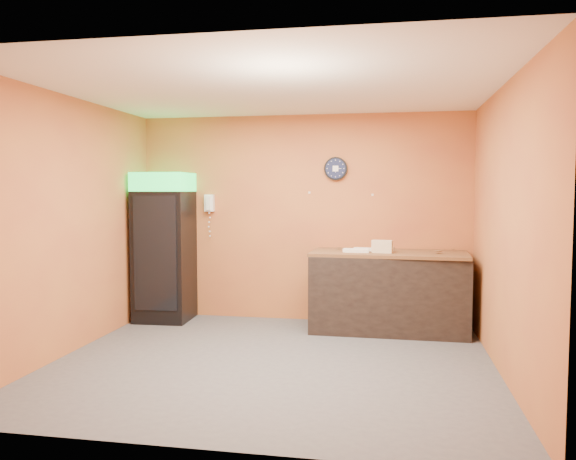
# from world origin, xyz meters

# --- Properties ---
(floor) EXTENTS (4.50, 4.50, 0.00)m
(floor) POSITION_xyz_m (0.00, 0.00, 0.00)
(floor) COLOR #47474C
(floor) RESTS_ON ground
(back_wall) EXTENTS (4.50, 0.02, 2.80)m
(back_wall) POSITION_xyz_m (0.00, 2.00, 1.40)
(back_wall) COLOR #C07236
(back_wall) RESTS_ON floor
(left_wall) EXTENTS (0.02, 4.00, 2.80)m
(left_wall) POSITION_xyz_m (-2.25, 0.00, 1.40)
(left_wall) COLOR #C07236
(left_wall) RESTS_ON floor
(right_wall) EXTENTS (0.02, 4.00, 2.80)m
(right_wall) POSITION_xyz_m (2.25, 0.00, 1.40)
(right_wall) COLOR #C07236
(right_wall) RESTS_ON floor
(ceiling) EXTENTS (4.50, 4.00, 0.02)m
(ceiling) POSITION_xyz_m (0.00, 0.00, 2.80)
(ceiling) COLOR white
(ceiling) RESTS_ON back_wall
(beverage_cooler) EXTENTS (0.73, 0.75, 2.02)m
(beverage_cooler) POSITION_xyz_m (-1.85, 1.60, 0.99)
(beverage_cooler) COLOR black
(beverage_cooler) RESTS_ON floor
(prep_counter) EXTENTS (1.94, 0.88, 0.97)m
(prep_counter) POSITION_xyz_m (1.18, 1.57, 0.48)
(prep_counter) COLOR black
(prep_counter) RESTS_ON floor
(wall_clock) EXTENTS (0.31, 0.06, 0.31)m
(wall_clock) POSITION_xyz_m (0.46, 1.97, 2.07)
(wall_clock) COLOR black
(wall_clock) RESTS_ON back_wall
(wall_phone) EXTENTS (0.13, 0.11, 0.24)m
(wall_phone) POSITION_xyz_m (-1.31, 1.95, 1.60)
(wall_phone) COLOR white
(wall_phone) RESTS_ON back_wall
(butcher_paper) EXTENTS (1.98, 0.97, 0.04)m
(butcher_paper) POSITION_xyz_m (1.18, 1.57, 0.99)
(butcher_paper) COLOR brown
(butcher_paper) RESTS_ON prep_counter
(sub_roll_stack) EXTENTS (0.26, 0.13, 0.16)m
(sub_roll_stack) POSITION_xyz_m (1.09, 1.43, 1.09)
(sub_roll_stack) COLOR beige
(sub_roll_stack) RESTS_ON butcher_paper
(wrapped_sandwich_left) EXTENTS (0.31, 0.15, 0.04)m
(wrapped_sandwich_left) POSITION_xyz_m (0.76, 1.46, 1.03)
(wrapped_sandwich_left) COLOR white
(wrapped_sandwich_left) RESTS_ON butcher_paper
(wrapped_sandwich_mid) EXTENTS (0.29, 0.12, 0.04)m
(wrapped_sandwich_mid) POSITION_xyz_m (0.78, 1.44, 1.03)
(wrapped_sandwich_mid) COLOR white
(wrapped_sandwich_mid) RESTS_ON butcher_paper
(wrapped_sandwich_right) EXTENTS (0.27, 0.13, 0.04)m
(wrapped_sandwich_right) POSITION_xyz_m (0.86, 1.66, 1.02)
(wrapped_sandwich_right) COLOR white
(wrapped_sandwich_right) RESTS_ON butcher_paper
(kitchen_tool) EXTENTS (0.06, 0.06, 0.06)m
(kitchen_tool) POSITION_xyz_m (1.22, 1.61, 1.04)
(kitchen_tool) COLOR silver
(kitchen_tool) RESTS_ON butcher_paper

